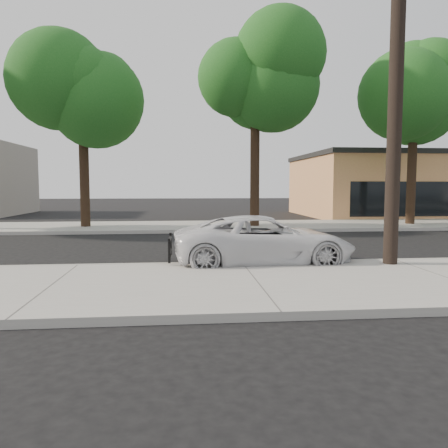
# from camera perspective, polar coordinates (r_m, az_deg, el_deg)

# --- Properties ---
(ground) EXTENTS (120.00, 120.00, 0.00)m
(ground) POSITION_cam_1_polar(r_m,az_deg,el_deg) (13.09, 1.03, -4.01)
(ground) COLOR black
(ground) RESTS_ON ground
(near_sidewalk) EXTENTS (90.00, 4.40, 0.15)m
(near_sidewalk) POSITION_cam_1_polar(r_m,az_deg,el_deg) (8.89, 4.26, -7.85)
(near_sidewalk) COLOR gray
(near_sidewalk) RESTS_ON ground
(far_sidewalk) EXTENTS (90.00, 5.00, 0.15)m
(far_sidewalk) POSITION_cam_1_polar(r_m,az_deg,el_deg) (21.49, -1.58, -0.28)
(far_sidewalk) COLOR gray
(far_sidewalk) RESTS_ON ground
(curb_near) EXTENTS (90.00, 0.12, 0.16)m
(curb_near) POSITION_cam_1_polar(r_m,az_deg,el_deg) (11.02, 2.30, -5.33)
(curb_near) COLOR #9E9B93
(curb_near) RESTS_ON ground
(building_main) EXTENTS (18.00, 10.00, 4.00)m
(building_main) POSITION_cam_1_polar(r_m,az_deg,el_deg) (33.73, 25.73, 4.42)
(building_main) COLOR #C37751
(building_main) RESTS_ON ground
(utility_pole) EXTENTS (1.40, 0.34, 9.00)m
(utility_pole) POSITION_cam_1_polar(r_m,az_deg,el_deg) (11.65, 21.58, 17.79)
(utility_pole) COLOR black
(utility_pole) RESTS_ON near_sidewalk
(tree_b) EXTENTS (4.34, 4.20, 8.45)m
(tree_b) POSITION_cam_1_polar(r_m,az_deg,el_deg) (21.73, -17.61, 15.64)
(tree_b) COLOR black
(tree_b) RESTS_ON far_sidewalk
(tree_c) EXTENTS (4.96, 4.80, 9.55)m
(tree_c) POSITION_cam_1_polar(r_m,az_deg,el_deg) (21.37, 4.79, 18.12)
(tree_c) COLOR black
(tree_c) RESTS_ON far_sidewalk
(tree_d) EXTENTS (4.50, 4.35, 8.75)m
(tree_d) POSITION_cam_1_polar(r_m,az_deg,el_deg) (24.24, 24.20, 14.82)
(tree_d) COLOR black
(tree_d) RESTS_ON far_sidewalk
(police_cruiser) EXTENTS (4.70, 2.29, 1.29)m
(police_cruiser) POSITION_cam_1_polar(r_m,az_deg,el_deg) (11.33, 5.24, -2.15)
(police_cruiser) COLOR silver
(police_cruiser) RESTS_ON ground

